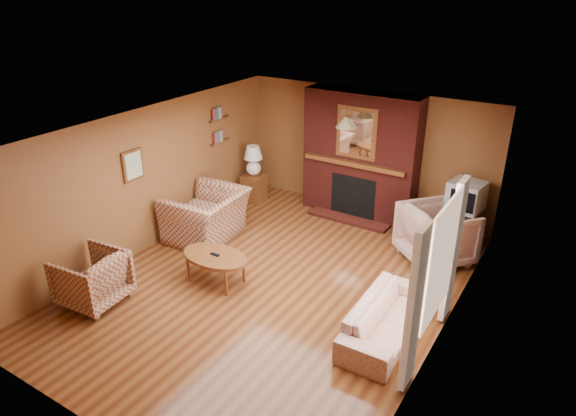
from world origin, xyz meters
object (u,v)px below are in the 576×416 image
Objects in this scene: plaid_loveseat at (206,216)px; table_lamp at (253,159)px; floral_sofa at (387,318)px; tv_stand at (461,227)px; crt_tv at (466,196)px; plaid_armchair at (92,278)px; side_table at (254,188)px; coffee_table at (215,258)px; fireplace at (360,157)px; floral_armchair at (437,234)px.

table_lamp is (-0.25, 1.80, 0.47)m from plaid_loveseat.
tv_stand reaches higher than floral_sofa.
crt_tv reaches higher than plaid_loveseat.
plaid_armchair is at bearing -6.64° from plaid_loveseat.
table_lamp is 4.20m from tv_stand.
side_table is 4.21m from crt_tv.
table_lamp reaches higher than crt_tv.
coffee_table is at bearing 92.95° from floral_sofa.
fireplace is 3.60× the size of tv_stand.
fireplace is 3.84m from floral_sofa.
fireplace reaches higher than floral_armchair.
floral_armchair is 0.81m from tv_stand.
coffee_table is (-2.63, -2.43, -0.05)m from floral_armchair.
crt_tv is at bearing 114.55° from plaid_loveseat.
table_lamp reaches higher than side_table.
floral_sofa is 3.18× the size of side_table.
crt_tv is (4.15, 0.34, 0.01)m from table_lamp.
fireplace is at bearing 152.80° from plaid_armchair.
tv_stand is 1.09× the size of crt_tv.
floral_sofa is 2.66× the size of tv_stand.
floral_sofa is at bearing -59.34° from fireplace.
table_lamp reaches higher than floral_armchair.
plaid_armchair reaches higher than coffee_table.
floral_armchair is 3.99m from table_lamp.
plaid_loveseat reaches higher than floral_sofa.
crt_tv is at bearing -91.73° from tv_stand.
floral_sofa is 2.85× the size of table_lamp.
floral_armchair is (3.79, 3.76, 0.09)m from plaid_armchair.
plaid_armchair is at bearing 110.56° from floral_sofa.
fireplace reaches higher than tv_stand.
floral_armchair reaches higher than plaid_armchair.
table_lamp is 4.16m from crt_tv.
table_lamp is (-3.94, 0.42, 0.43)m from floral_armchair.
fireplace is at bearing 14.29° from side_table.
table_lamp reaches higher than plaid_armchair.
coffee_table is 4.30m from crt_tv.
table_lamp reaches higher than tv_stand.
plaid_loveseat is 4.48m from crt_tv.
table_lamp is (-0.15, 4.18, 0.52)m from plaid_armchair.
tv_stand is at bearing 4.82° from table_lamp.
coffee_table is at bearing -133.32° from tv_stand.
coffee_table is 1.63× the size of tv_stand.
coffee_table is 1.78× the size of crt_tv.
table_lamp is 0.93× the size of tv_stand.
crt_tv reaches higher than floral_armchair.
side_table is at bearing 114.66° from coffee_table.
floral_sofa is 3.09m from crt_tv.
plaid_loveseat is at bearing -82.09° from side_table.
table_lamp reaches higher than floral_sofa.
coffee_table is at bearing 40.93° from plaid_loveseat.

